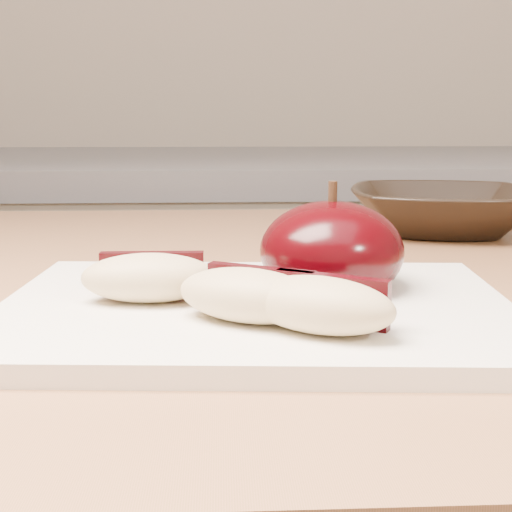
{
  "coord_description": "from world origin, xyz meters",
  "views": [
    {
      "loc": [
        0.06,
        -0.01,
        1.01
      ],
      "look_at": [
        0.08,
        0.37,
        0.94
      ],
      "focal_mm": 50.0,
      "sensor_mm": 36.0,
      "label": 1
    }
  ],
  "objects": [
    {
      "name": "back_cabinet",
      "position": [
        0.0,
        1.2,
        0.47
      ],
      "size": [
        2.4,
        0.62,
        0.94
      ],
      "color": "silver",
      "rests_on": "ground"
    },
    {
      "name": "cutting_board",
      "position": [
        0.08,
        0.37,
        0.91
      ],
      "size": [
        0.29,
        0.22,
        0.01
      ],
      "primitive_type": "cube",
      "rotation": [
        0.0,
        0.0,
        -0.07
      ],
      "color": "silver",
      "rests_on": "island_counter"
    },
    {
      "name": "apple_half",
      "position": [
        0.12,
        0.4,
        0.93
      ],
      "size": [
        0.1,
        0.1,
        0.07
      ],
      "rotation": [
        0.0,
        0.0,
        -0.26
      ],
      "color": "black",
      "rests_on": "cutting_board"
    },
    {
      "name": "apple_wedge_a",
      "position": [
        0.02,
        0.37,
        0.92
      ],
      "size": [
        0.07,
        0.04,
        0.03
      ],
      "rotation": [
        0.0,
        0.0,
        -0.01
      ],
      "color": "tan",
      "rests_on": "cutting_board"
    },
    {
      "name": "apple_wedge_b",
      "position": [
        0.07,
        0.33,
        0.92
      ],
      "size": [
        0.08,
        0.07,
        0.03
      ],
      "rotation": [
        0.0,
        0.0,
        -0.49
      ],
      "color": "tan",
      "rests_on": "cutting_board"
    },
    {
      "name": "apple_wedge_c",
      "position": [
        0.1,
        0.31,
        0.92
      ],
      "size": [
        0.08,
        0.07,
        0.03
      ],
      "rotation": [
        0.0,
        0.0,
        -0.52
      ],
      "color": "tan",
      "rests_on": "cutting_board"
    },
    {
      "name": "bowl",
      "position": [
        0.27,
        0.65,
        0.92
      ],
      "size": [
        0.2,
        0.2,
        0.04
      ],
      "primitive_type": "imported",
      "rotation": [
        0.0,
        0.0,
        -0.17
      ],
      "color": "black",
      "rests_on": "island_counter"
    }
  ]
}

